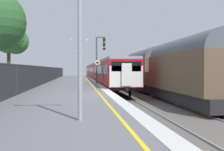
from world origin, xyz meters
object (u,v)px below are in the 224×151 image
(commuter_train_at_platform, at_px, (98,71))
(platform_lamp_mid, at_px, (79,56))
(signal_gantry, at_px, (99,54))
(platform_lamp_far, at_px, (79,61))
(freight_train_adjacent_track, at_px, (160,69))
(platform_lamp_near, at_px, (80,13))
(speed_limit_sign, at_px, (98,69))
(background_tree_left, at_px, (11,38))

(commuter_train_at_platform, relative_size, platform_lamp_mid, 12.57)
(signal_gantry, distance_m, platform_lamp_far, 22.94)
(freight_train_adjacent_track, height_order, platform_lamp_near, platform_lamp_near)
(commuter_train_at_platform, distance_m, platform_lamp_near, 44.96)
(platform_lamp_near, bearing_deg, speed_limit_sign, 84.55)
(speed_limit_sign, height_order, platform_lamp_far, platform_lamp_far)
(signal_gantry, xyz_separation_m, platform_lamp_far, (-2.25, 22.83, -0.14))
(speed_limit_sign, distance_m, platform_lamp_far, 25.87)
(commuter_train_at_platform, xyz_separation_m, signal_gantry, (-1.48, -22.09, 2.01))
(freight_train_adjacent_track, relative_size, signal_gantry, 4.82)
(commuter_train_at_platform, distance_m, signal_gantry, 22.23)
(commuter_train_at_platform, bearing_deg, background_tree_left, -112.60)
(signal_gantry, distance_m, background_tree_left, 9.47)
(commuter_train_at_platform, distance_m, platform_lamp_far, 4.24)
(freight_train_adjacent_track, xyz_separation_m, platform_lamp_mid, (-7.73, 5.36, 1.39))
(platform_lamp_mid, bearing_deg, freight_train_adjacent_track, -34.74)
(platform_lamp_near, bearing_deg, signal_gantry, 84.34)
(platform_lamp_near, bearing_deg, background_tree_left, 108.64)
(freight_train_adjacent_track, bearing_deg, platform_lamp_far, 105.38)
(commuter_train_at_platform, relative_size, platform_lamp_near, 11.39)
(background_tree_left, bearing_deg, freight_train_adjacent_track, -9.42)
(speed_limit_sign, relative_size, platform_lamp_far, 0.49)
(signal_gantry, xyz_separation_m, platform_lamp_mid, (-2.25, 0.08, -0.25))
(freight_train_adjacent_track, xyz_separation_m, signal_gantry, (-5.49, 5.28, 1.64))
(commuter_train_at_platform, xyz_separation_m, freight_train_adjacent_track, (4.00, -27.37, 0.37))
(commuter_train_at_platform, distance_m, platform_lamp_mid, 22.39)
(platform_lamp_near, height_order, background_tree_left, background_tree_left)
(platform_lamp_mid, bearing_deg, platform_lamp_far, 90.00)
(commuter_train_at_platform, relative_size, speed_limit_sign, 24.77)
(commuter_train_at_platform, height_order, platform_lamp_mid, platform_lamp_mid)
(speed_limit_sign, xyz_separation_m, platform_lamp_near, (-1.88, -19.74, 1.66))
(commuter_train_at_platform, relative_size, freight_train_adjacent_track, 2.51)
(speed_limit_sign, distance_m, background_tree_left, 9.06)
(freight_train_adjacent_track, height_order, platform_lamp_far, platform_lamp_far)
(background_tree_left, bearing_deg, platform_lamp_mid, 24.02)
(signal_gantry, distance_m, platform_lamp_near, 22.78)
(platform_lamp_far, bearing_deg, commuter_train_at_platform, -11.24)
(platform_lamp_mid, bearing_deg, commuter_train_at_platform, 80.38)
(speed_limit_sign, bearing_deg, freight_train_adjacent_track, -21.93)
(freight_train_adjacent_track, relative_size, platform_lamp_near, 4.53)
(platform_lamp_far, bearing_deg, freight_train_adjacent_track, -74.62)
(signal_gantry, height_order, platform_lamp_near, platform_lamp_near)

